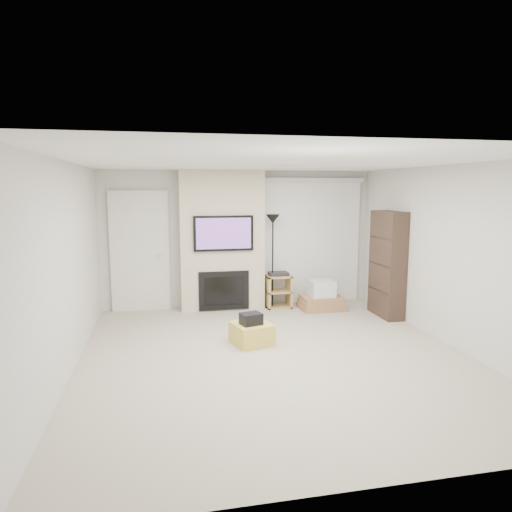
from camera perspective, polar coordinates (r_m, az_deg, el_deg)
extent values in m
cube|color=#B0A791|center=(6.13, 2.31, -12.33)|extent=(5.00, 5.50, 0.00)
cube|color=white|center=(5.74, 2.46, 11.68)|extent=(5.00, 5.50, 0.00)
cube|color=silver|center=(8.48, -2.11, 2.17)|extent=(5.00, 0.00, 2.50)
cube|color=silver|center=(3.27, 14.20, -8.22)|extent=(5.00, 0.00, 2.50)
cube|color=silver|center=(5.75, -22.59, -1.46)|extent=(0.00, 5.50, 2.50)
cube|color=silver|center=(6.85, 23.12, 0.00)|extent=(0.00, 5.50, 2.50)
cube|color=silver|center=(6.62, 4.17, 11.21)|extent=(0.35, 0.18, 0.01)
cube|color=gold|center=(6.51, -0.54, -9.68)|extent=(0.62, 0.62, 0.30)
cube|color=black|center=(6.40, -0.63, -7.86)|extent=(0.33, 0.29, 0.16)
cube|color=beige|center=(8.23, -4.28, 1.96)|extent=(1.50, 0.40, 2.50)
cube|color=black|center=(7.99, -4.08, 2.85)|extent=(1.05, 0.06, 0.62)
cube|color=#5E367A|center=(7.96, -4.05, 2.83)|extent=(0.96, 0.00, 0.54)
cube|color=black|center=(8.17, -4.03, -4.34)|extent=(0.90, 0.04, 0.70)
cube|color=black|center=(8.15, -4.01, -4.37)|extent=(0.70, 0.02, 0.50)
cube|color=silver|center=(8.36, -14.32, 0.58)|extent=(1.02, 0.08, 2.14)
cube|color=#B3AF9B|center=(8.37, -14.30, 0.28)|extent=(0.90, 0.05, 2.05)
cylinder|color=silver|center=(8.32, -11.98, 0.13)|extent=(0.07, 0.06, 0.07)
cube|color=silver|center=(8.71, 7.16, 9.39)|extent=(1.98, 0.10, 0.08)
cube|color=white|center=(8.78, 7.00, 1.64)|extent=(1.90, 0.03, 2.29)
cylinder|color=black|center=(8.46, 2.06, -6.37)|extent=(0.25, 0.25, 0.03)
cylinder|color=black|center=(8.29, 2.09, -0.99)|extent=(0.03, 0.03, 1.60)
cone|color=black|center=(8.20, 2.12, 4.65)|extent=(0.25, 0.25, 0.16)
cube|color=tan|center=(8.38, 1.44, -4.49)|extent=(0.04, 0.38, 0.60)
cube|color=tan|center=(8.48, 4.14, -4.35)|extent=(0.04, 0.38, 0.60)
cube|color=tan|center=(8.50, 2.78, -6.30)|extent=(0.45, 0.38, 0.03)
cube|color=tan|center=(8.43, 2.80, -4.42)|extent=(0.45, 0.38, 0.03)
cube|color=tan|center=(8.37, 2.81, -2.52)|extent=(0.45, 0.38, 0.03)
cube|color=black|center=(8.36, 2.81, -2.22)|extent=(0.35, 0.25, 0.06)
cube|color=#A1754C|center=(8.45, 8.15, -6.27)|extent=(0.80, 0.61, 0.09)
cube|color=#A1754C|center=(8.43, 8.16, -5.73)|extent=(0.76, 0.57, 0.08)
cube|color=#A1754C|center=(8.41, 8.17, -5.22)|extent=(0.72, 0.53, 0.08)
cube|color=silver|center=(8.37, 8.19, -4.01)|extent=(0.44, 0.39, 0.29)
cube|color=#2E2119|center=(8.07, 16.10, -0.99)|extent=(0.30, 0.80, 1.80)
cube|color=#2E2119|center=(8.14, 15.85, -4.12)|extent=(0.26, 0.72, 0.02)
cube|color=#2E2119|center=(8.06, 15.98, -0.99)|extent=(0.26, 0.72, 0.02)
cube|color=#2E2119|center=(8.00, 16.11, 2.19)|extent=(0.26, 0.72, 0.02)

